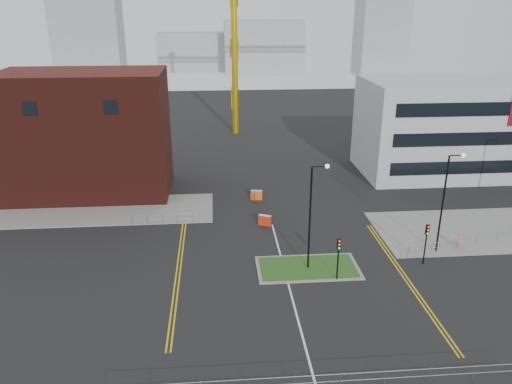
% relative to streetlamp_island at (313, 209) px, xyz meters
% --- Properties ---
extents(ground, '(200.00, 200.00, 0.00)m').
position_rel_streetlamp_island_xyz_m(ground, '(-2.22, -8.00, -5.41)').
color(ground, black).
rests_on(ground, ground).
extents(pavement_left, '(28.00, 8.00, 0.12)m').
position_rel_streetlamp_island_xyz_m(pavement_left, '(-22.22, 14.00, -5.35)').
color(pavement_left, slate).
rests_on(pavement_left, ground).
extents(pavement_right, '(24.00, 10.00, 0.12)m').
position_rel_streetlamp_island_xyz_m(pavement_right, '(19.78, 6.00, -5.35)').
color(pavement_right, slate).
rests_on(pavement_right, ground).
extents(island_kerb, '(8.60, 4.60, 0.08)m').
position_rel_streetlamp_island_xyz_m(island_kerb, '(-0.22, 0.00, -5.37)').
color(island_kerb, slate).
rests_on(island_kerb, ground).
extents(grass_island, '(8.00, 4.00, 0.12)m').
position_rel_streetlamp_island_xyz_m(grass_island, '(-0.22, 0.00, -5.35)').
color(grass_island, '#26501A').
rests_on(grass_island, ground).
extents(brick_building, '(24.20, 10.07, 14.24)m').
position_rel_streetlamp_island_xyz_m(brick_building, '(-25.19, 20.00, 1.44)').
color(brick_building, '#441611').
rests_on(brick_building, ground).
extents(office_block, '(25.00, 12.20, 12.00)m').
position_rel_streetlamp_island_xyz_m(office_block, '(23.79, 23.97, 0.59)').
color(office_block, '#A3A5A8').
rests_on(office_block, ground).
extents(streetlamp_island, '(1.46, 0.36, 9.18)m').
position_rel_streetlamp_island_xyz_m(streetlamp_island, '(0.00, 0.00, 0.00)').
color(streetlamp_island, black).
rests_on(streetlamp_island, ground).
extents(streetlamp_right_near, '(1.46, 0.36, 9.18)m').
position_rel_streetlamp_island_xyz_m(streetlamp_right_near, '(12.00, 2.00, 0.00)').
color(streetlamp_right_near, black).
rests_on(streetlamp_right_near, ground).
extents(traffic_light_island, '(0.28, 0.33, 3.65)m').
position_rel_streetlamp_island_xyz_m(traffic_light_island, '(1.78, -2.02, -2.85)').
color(traffic_light_island, black).
rests_on(traffic_light_island, ground).
extents(traffic_light_right, '(0.28, 0.33, 3.65)m').
position_rel_streetlamp_island_xyz_m(traffic_light_right, '(9.78, -0.02, -2.85)').
color(traffic_light_right, black).
rests_on(traffic_light_right, ground).
extents(railing_front, '(24.05, 0.05, 1.10)m').
position_rel_streetlamp_island_xyz_m(railing_front, '(-2.22, -14.00, -4.63)').
color(railing_front, gray).
rests_on(railing_front, ground).
extents(railing_left, '(6.05, 0.05, 1.10)m').
position_rel_streetlamp_island_xyz_m(railing_left, '(-13.22, 10.00, -4.67)').
color(railing_left, gray).
rests_on(railing_left, ground).
extents(railing_right, '(19.05, 5.05, 1.10)m').
position_rel_streetlamp_island_xyz_m(railing_right, '(18.28, 3.50, -4.63)').
color(railing_right, gray).
rests_on(railing_right, ground).
extents(centre_line, '(0.15, 30.00, 0.01)m').
position_rel_streetlamp_island_xyz_m(centre_line, '(-2.22, -6.00, -5.41)').
color(centre_line, silver).
rests_on(centre_line, ground).
extents(yellow_left_a, '(0.12, 24.00, 0.01)m').
position_rel_streetlamp_island_xyz_m(yellow_left_a, '(-11.22, 2.00, -5.41)').
color(yellow_left_a, gold).
rests_on(yellow_left_a, ground).
extents(yellow_left_b, '(0.12, 24.00, 0.01)m').
position_rel_streetlamp_island_xyz_m(yellow_left_b, '(-10.92, 2.00, -5.41)').
color(yellow_left_b, gold).
rests_on(yellow_left_b, ground).
extents(yellow_right_a, '(0.12, 20.00, 0.01)m').
position_rel_streetlamp_island_xyz_m(yellow_right_a, '(7.28, -2.00, -5.41)').
color(yellow_right_a, gold).
rests_on(yellow_right_a, ground).
extents(yellow_right_b, '(0.12, 20.00, 0.01)m').
position_rel_streetlamp_island_xyz_m(yellow_right_b, '(7.58, -2.00, -5.41)').
color(yellow_right_b, gold).
rests_on(yellow_right_b, ground).
extents(skyline_a, '(18.00, 12.00, 22.00)m').
position_rel_streetlamp_island_xyz_m(skyline_a, '(-42.22, 112.00, 5.59)').
color(skyline_a, gray).
rests_on(skyline_a, ground).
extents(skyline_b, '(24.00, 12.00, 16.00)m').
position_rel_streetlamp_island_xyz_m(skyline_b, '(7.78, 122.00, 2.59)').
color(skyline_b, gray).
rests_on(skyline_b, ground).
extents(skyline_c, '(14.00, 12.00, 28.00)m').
position_rel_streetlamp_island_xyz_m(skyline_c, '(42.78, 117.00, 8.59)').
color(skyline_c, gray).
rests_on(skyline_c, ground).
extents(skyline_d, '(30.00, 12.00, 12.00)m').
position_rel_streetlamp_island_xyz_m(skyline_d, '(-10.22, 132.00, 0.59)').
color(skyline_d, gray).
rests_on(skyline_d, ground).
extents(pedestrian, '(0.70, 0.68, 1.62)m').
position_rel_streetlamp_island_xyz_m(pedestrian, '(14.04, 2.26, -4.60)').
color(pedestrian, '#BB7982').
rests_on(pedestrian, ground).
extents(barrier_left, '(1.34, 0.66, 1.08)m').
position_rel_streetlamp_island_xyz_m(barrier_left, '(-3.22, 16.00, -4.83)').
color(barrier_left, '#F4610D').
rests_on(barrier_left, ground).
extents(barrier_mid, '(1.31, 0.89, 1.05)m').
position_rel_streetlamp_island_xyz_m(barrier_mid, '(-2.97, 8.98, -4.84)').
color(barrier_mid, red).
rests_on(barrier_mid, ground).
extents(barrier_right, '(1.16, 0.65, 0.93)m').
position_rel_streetlamp_island_xyz_m(barrier_right, '(-3.22, 16.00, -4.91)').
color(barrier_right, '#E55E0C').
rests_on(barrier_right, ground).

